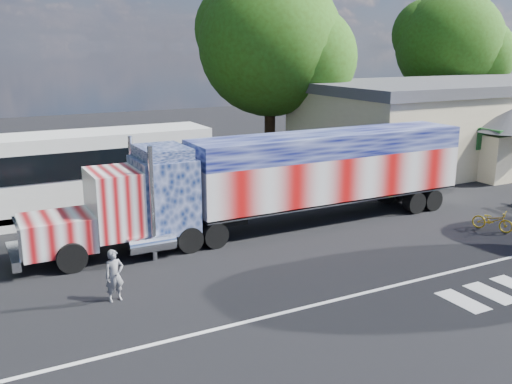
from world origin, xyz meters
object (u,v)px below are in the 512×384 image
woman (114,276)px  tree_ne_a (273,44)px  coach_bus (67,174)px  semi_truck (282,178)px  tree_far_ne (451,45)px  bicycle (493,221)px

woman → tree_ne_a: size_ratio=0.13×
coach_bus → tree_ne_a: bearing=26.9°
tree_ne_a → semi_truck: bearing=-117.7°
coach_bus → tree_far_ne: size_ratio=1.07×
woman → tree_far_ne: bearing=22.4°
semi_truck → tree_ne_a: size_ratio=1.58×
semi_truck → tree_far_ne: (25.17, 15.70, 5.32)m
semi_truck → tree_ne_a: 15.57m
bicycle → tree_far_ne: (17.80, 20.12, 6.99)m
woman → tree_far_ne: tree_far_ne is taller
woman → tree_far_ne: 39.03m
semi_truck → tree_far_ne: tree_far_ne is taller
coach_bus → tree_ne_a: tree_ne_a is taller
tree_ne_a → coach_bus: bearing=-153.1°
tree_far_ne → semi_truck: bearing=-148.0°
tree_far_ne → bicycle: bearing=-131.5°
tree_ne_a → tree_far_ne: tree_ne_a is taller
tree_ne_a → tree_far_ne: size_ratio=1.02×
coach_bus → bicycle: (14.89, -10.10, -1.48)m
coach_bus → tree_far_ne: tree_far_ne is taller
coach_bus → tree_far_ne: bearing=17.0°
woman → bicycle: (15.30, -0.55, -0.36)m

